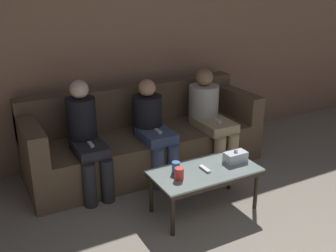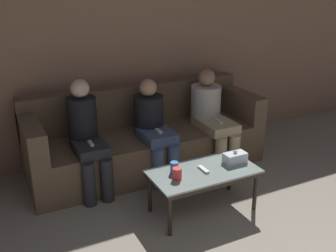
{
  "view_description": "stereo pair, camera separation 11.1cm",
  "coord_description": "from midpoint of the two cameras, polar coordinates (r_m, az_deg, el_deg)",
  "views": [
    {
      "loc": [
        -1.74,
        -0.49,
        2.11
      ],
      "look_at": [
        0.0,
        2.75,
        0.7
      ],
      "focal_mm": 42.0,
      "sensor_mm": 36.0,
      "label": 1
    },
    {
      "loc": [
        -1.64,
        -0.54,
        2.11
      ],
      "look_at": [
        0.0,
        2.75,
        0.7
      ],
      "focal_mm": 42.0,
      "sensor_mm": 36.0,
      "label": 2
    }
  ],
  "objects": [
    {
      "name": "seated_person_mid_left",
      "position": [
        4.28,
        -1.43,
        0.09
      ],
      "size": [
        0.33,
        0.66,
        1.08
      ],
      "color": "#47567A",
      "rests_on": "ground_plane"
    },
    {
      "name": "couch",
      "position": [
        4.57,
        -2.62,
        -1.96
      ],
      "size": [
        2.68,
        0.9,
        0.92
      ],
      "color": "brown",
      "rests_on": "ground_plane"
    },
    {
      "name": "tissue_box",
      "position": [
        3.84,
        10.52,
        -4.56
      ],
      "size": [
        0.22,
        0.12,
        0.13
      ],
      "color": "silver",
      "rests_on": "coffee_table"
    },
    {
      "name": "coffee_table",
      "position": [
        3.7,
        6.01,
        -7.04
      ],
      "size": [
        1.01,
        0.52,
        0.43
      ],
      "color": "#8C9E99",
      "rests_on": "ground_plane"
    },
    {
      "name": "wall_back",
      "position": [
        4.76,
        -5.41,
        11.03
      ],
      "size": [
        12.0,
        0.06,
        2.6
      ],
      "color": "#9E755B",
      "rests_on": "ground_plane"
    },
    {
      "name": "cup_near_right",
      "position": [
        3.59,
        1.81,
        -6.04
      ],
      "size": [
        0.07,
        0.07,
        0.11
      ],
      "color": "#3372BF",
      "rests_on": "coffee_table"
    },
    {
      "name": "seated_person_mid_right",
      "position": [
        4.61,
        6.93,
        1.76
      ],
      "size": [
        0.35,
        0.73,
        1.11
      ],
      "color": "tan",
      "rests_on": "ground_plane"
    },
    {
      "name": "cup_near_left",
      "position": [
        3.49,
        2.26,
        -6.94
      ],
      "size": [
        0.08,
        0.08,
        0.11
      ],
      "color": "red",
      "rests_on": "coffee_table"
    },
    {
      "name": "seated_person_left_end",
      "position": [
        4.04,
        -10.98,
        -1.2
      ],
      "size": [
        0.31,
        0.64,
        1.16
      ],
      "color": "#28282D",
      "rests_on": "ground_plane"
    },
    {
      "name": "game_remote",
      "position": [
        3.67,
        6.05,
        -6.28
      ],
      "size": [
        0.04,
        0.15,
        0.02
      ],
      "color": "white",
      "rests_on": "coffee_table"
    }
  ]
}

